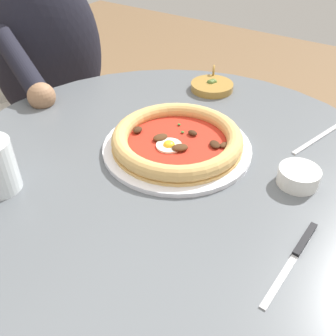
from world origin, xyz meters
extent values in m
cylinder|color=#565B60|center=(0.00, 0.00, 0.70)|extent=(0.95, 0.95, 0.04)
cylinder|color=#4E5257|center=(0.00, 0.00, 0.35)|extent=(0.11, 0.11, 0.66)
cylinder|color=white|center=(0.02, -0.06, 0.72)|extent=(0.31, 0.31, 0.01)
cylinder|color=tan|center=(0.02, -0.06, 0.73)|extent=(0.27, 0.27, 0.01)
torus|color=tan|center=(0.02, -0.06, 0.74)|extent=(0.27, 0.27, 0.03)
cylinder|color=red|center=(0.02, -0.06, 0.73)|extent=(0.25, 0.25, 0.00)
cylinder|color=white|center=(0.03, -0.03, 0.74)|extent=(0.05, 0.05, 0.00)
ellipsoid|color=yellow|center=(0.03, -0.03, 0.74)|extent=(0.02, 0.02, 0.02)
ellipsoid|color=#3D2314|center=(0.01, -0.10, 0.74)|extent=(0.02, 0.02, 0.01)
ellipsoid|color=#4C2D19|center=(0.05, -0.04, 0.74)|extent=(0.03, 0.04, 0.01)
ellipsoid|color=#4C2D19|center=(0.00, -0.03, 0.74)|extent=(0.04, 0.04, 0.01)
ellipsoid|color=#3D2314|center=(0.11, -0.04, 0.74)|extent=(0.02, 0.03, 0.01)
ellipsoid|color=#4C2D19|center=(-0.07, -0.10, 0.74)|extent=(0.03, 0.03, 0.01)
ellipsoid|color=#3D2314|center=(-0.05, -0.08, 0.74)|extent=(0.04, 0.03, 0.01)
ellipsoid|color=#2D6B28|center=(0.00, -0.05, 0.74)|extent=(0.01, 0.01, 0.00)
ellipsoid|color=#2D6B28|center=(0.05, -0.11, 0.74)|extent=(0.01, 0.01, 0.00)
ellipsoid|color=#2D6B28|center=(0.03, -0.09, 0.74)|extent=(0.01, 0.01, 0.00)
cube|color=silver|center=(-0.28, 0.14, 0.72)|extent=(0.02, 0.11, 0.00)
cube|color=black|center=(-0.29, 0.04, 0.72)|extent=(0.02, 0.08, 0.01)
cylinder|color=white|center=(-0.23, -0.09, 0.73)|extent=(0.08, 0.08, 0.03)
cylinder|color=olive|center=(-0.23, -0.09, 0.74)|extent=(0.06, 0.06, 0.01)
cylinder|color=olive|center=(0.10, -0.35, 0.72)|extent=(0.11, 0.11, 0.02)
torus|color=olive|center=(0.13, -0.40, 0.74)|extent=(0.02, 0.03, 0.03)
ellipsoid|color=#516B2D|center=(0.10, -0.36, 0.73)|extent=(0.02, 0.02, 0.02)
ellipsoid|color=#516B2D|center=(0.10, -0.35, 0.73)|extent=(0.02, 0.02, 0.02)
ellipsoid|color=#516B2D|center=(0.10, -0.35, 0.73)|extent=(0.02, 0.02, 0.02)
cube|color=#BCBCC1|center=(-0.21, -0.26, 0.72)|extent=(0.06, 0.17, 0.00)
cube|color=#282833|center=(0.65, -0.27, 0.23)|extent=(0.39, 0.42, 0.45)
ellipsoid|color=black|center=(0.65, -0.27, 0.72)|extent=(0.34, 0.41, 0.54)
cylinder|color=black|center=(0.51, -0.07, 0.78)|extent=(0.26, 0.13, 0.16)
sphere|color=#936B4C|center=(0.41, -0.04, 0.73)|extent=(0.07, 0.07, 0.07)
cube|color=beige|center=(0.70, -0.29, 0.47)|extent=(0.54, 0.54, 0.02)
cube|color=beige|center=(0.88, -0.36, 0.70)|extent=(0.16, 0.35, 0.44)
cylinder|color=#B7B2A8|center=(0.60, -0.04, 0.23)|extent=(0.02, 0.02, 0.46)
cylinder|color=#B7B2A8|center=(0.45, -0.39, 0.23)|extent=(0.02, 0.02, 0.46)
cylinder|color=#B7B2A8|center=(0.94, -0.19, 0.23)|extent=(0.02, 0.02, 0.46)
cylinder|color=#B7B2A8|center=(0.80, -0.53, 0.23)|extent=(0.02, 0.02, 0.46)
camera|label=1|loc=(-0.34, 0.51, 1.18)|focal=41.03mm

